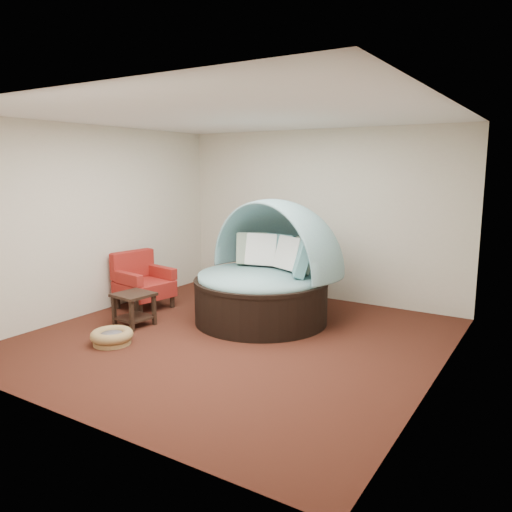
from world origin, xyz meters
The scene contains 10 objects.
floor centered at (0.00, 0.00, 0.00)m, with size 5.00×5.00×0.00m, color #4B2115.
wall_back centered at (0.00, 2.50, 1.40)m, with size 5.00×5.00×0.00m, color beige.
wall_front centered at (0.00, -2.50, 1.40)m, with size 5.00×5.00×0.00m, color beige.
wall_left centered at (-2.50, 0.00, 1.40)m, with size 5.00×5.00×0.00m, color beige.
wall_right centered at (2.50, 0.00, 1.40)m, with size 5.00×5.00×0.00m, color beige.
ceiling centered at (0.00, 0.00, 2.80)m, with size 5.00×5.00×0.00m, color white.
canopy_daybed centered at (-0.06, 0.92, 0.81)m, with size 2.38×2.34×1.75m.
pet_basket centered at (-1.18, -0.99, 0.10)m, with size 0.70×0.70×0.18m.
red_armchair centered at (-2.06, 0.44, 0.41)m, with size 0.87×0.87×0.88m.
side_table centered at (-1.49, -0.30, 0.30)m, with size 0.53×0.53×0.46m.
Camera 1 is at (3.50, -5.09, 2.18)m, focal length 35.00 mm.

